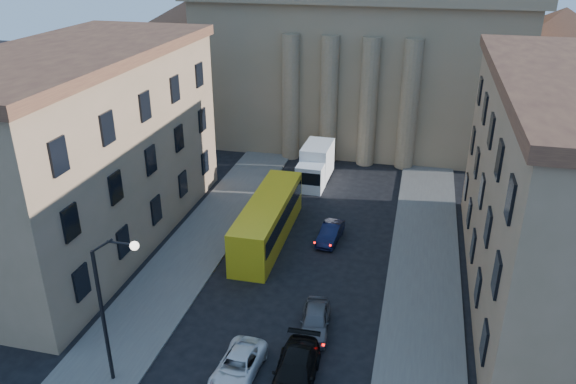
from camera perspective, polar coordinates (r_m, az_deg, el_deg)
name	(u,v)px	position (r m, az deg, el deg)	size (l,w,h in m)	color
sidewalk_left	(174,276)	(40.41, -11.55, -8.40)	(5.00, 60.00, 0.15)	#54514D
sidewalk_right	(422,311)	(37.30, 13.48, -11.70)	(5.00, 60.00, 0.15)	#54514D
church	(366,29)	(68.91, 7.89, 16.11)	(68.02, 28.76, 36.60)	#7D6B4D
building_left	(81,148)	(44.33, -20.28, 4.17)	(11.60, 26.60, 14.70)	#9D7A5C
street_lamp	(110,300)	(29.70, -17.68, -10.37)	(2.62, 0.44, 8.83)	black
car_left_mid	(238,367)	(31.69, -5.12, -17.24)	(2.13, 4.62, 1.28)	silver
car_right_mid	(295,372)	(31.03, 0.71, -17.86)	(2.21, 5.43, 1.58)	black
car_right_far	(315,320)	(34.56, 2.77, -12.89)	(1.71, 4.24, 1.45)	#525358
car_right_distant	(330,233)	(43.92, 4.33, -4.18)	(1.40, 4.01, 1.32)	black
city_bus	(268,219)	(43.41, -2.05, -2.73)	(2.90, 12.11, 3.41)	gold
box_truck	(315,165)	(54.00, 2.79, 2.71)	(2.64, 6.44, 3.51)	white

